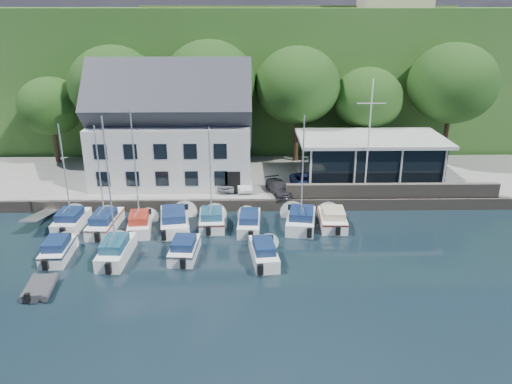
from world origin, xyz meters
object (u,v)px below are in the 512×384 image
flagpole (369,139)px  boat_r1_7 (332,217)px  boat_r1_4 (210,172)px  boat_r1_1 (99,173)px  dinghy_1 (40,286)px  boat_r1_5 (249,220)px  boat_r2_0 (58,247)px  boat_r1_3 (174,218)px  car_dgrey (279,187)px  car_silver (226,181)px  car_blue (306,181)px  boat_r1_2 (136,175)px  boat_r1_6 (303,169)px  club_pavilion (370,158)px  boat_r1_0 (65,172)px  boat_r2_1 (110,193)px  harbor_building (173,134)px  boat_r2_3 (264,250)px  boat_r2_2 (184,247)px  car_white (243,182)px

flagpole → boat_r1_7: flagpole is taller
flagpole → boat_r1_4: bearing=-161.6°
boat_r1_1 → dinghy_1: bearing=-97.1°
boat_r1_4 → boat_r1_5: boat_r1_4 is taller
boat_r1_1 → flagpole: bearing=15.6°
boat_r1_1 → boat_r2_0: (-1.99, -4.53, -3.85)m
boat_r1_3 → car_dgrey: bearing=20.2°
car_silver → car_dgrey: car_silver is taller
car_blue → boat_r1_2: (-13.42, -6.67, 2.85)m
car_silver → boat_r1_5: size_ratio=0.60×
flagpole → boat_r1_6: (-5.91, -4.50, -1.14)m
car_dgrey → car_blue: 2.86m
club_pavilion → car_blue: (-6.08, -2.05, -1.45)m
flagpole → boat_r1_5: 12.18m
boat_r1_6 → boat_r1_0: bearing=-171.5°
car_dgrey → boat_r2_1: bearing=-157.8°
car_blue → boat_r1_2: 15.26m
boat_r1_4 → boat_r1_5: size_ratio=1.41×
car_dgrey → harbor_building: bearing=139.2°
car_silver → boat_r1_6: (6.02, -6.32, 3.11)m
car_silver → boat_r1_0: 13.60m
car_silver → boat_r1_2: 9.69m
car_silver → boat_r2_3: bearing=-76.0°
boat_r1_0 → boat_r1_3: 8.84m
boat_r1_3 → boat_r2_2: (1.33, -4.81, -0.07)m
car_blue → boat_r1_0: boat_r1_0 is taller
car_blue → flagpole: flagpole is taller
club_pavilion → boat_r1_6: (-7.09, -8.32, 1.70)m
harbor_building → dinghy_1: bearing=-107.9°
club_pavilion → boat_r1_3: (-16.92, -8.23, -2.28)m
boat_r1_2 → boat_r2_3: 11.20m
boat_r1_1 → boat_r1_4: size_ratio=1.03×
flagpole → car_blue: bearing=160.1°
car_blue → boat_r1_5: size_ratio=0.56×
boat_r1_1 → boat_r1_2: (2.72, -0.21, -0.13)m
harbor_building → boat_r1_2: harbor_building is taller
boat_r1_5 → club_pavilion: bearing=40.3°
car_blue → boat_r2_0: size_ratio=0.64×
harbor_building → car_silver: (4.89, -2.50, -3.70)m
club_pavilion → car_white: (-11.64, -2.21, -1.46)m
car_blue → boat_r1_3: bearing=-165.2°
boat_r1_2 → boat_r2_3: size_ratio=1.46×
boat_r2_0 → club_pavilion: bearing=25.7°
harbor_building → boat_r1_1: (-4.21, -9.02, -0.77)m
boat_r1_5 → boat_r2_1: (-9.06, -4.73, 4.04)m
boat_r2_0 → boat_r2_2: bearing=-2.5°
car_blue → boat_r1_4: size_ratio=0.40×
harbor_building → boat_r1_7: bearing=-32.7°
boat_r1_2 → boat_r2_0: size_ratio=1.62×
boat_r1_0 → boat_r1_6: (17.84, -0.25, 0.25)m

